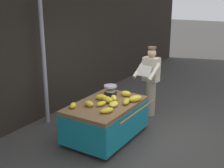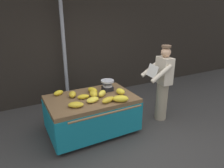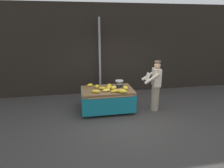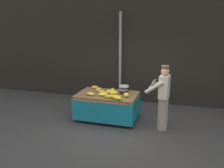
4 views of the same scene
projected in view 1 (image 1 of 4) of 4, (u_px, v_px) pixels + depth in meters
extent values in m
plane|color=#383533|center=(145.00, 135.00, 6.30)|extent=(60.00, 60.00, 0.00)
cube|color=black|center=(48.00, 40.00, 7.10)|extent=(16.00, 0.24, 3.66)
cylinder|color=gray|center=(44.00, 57.00, 6.52)|extent=(0.09, 0.09, 3.12)
cube|color=brown|center=(106.00, 105.00, 6.00)|extent=(1.72, 1.10, 0.08)
cylinder|color=black|center=(83.00, 137.00, 5.47)|extent=(0.05, 0.71, 0.71)
cylinder|color=#B7B7BC|center=(82.00, 137.00, 5.44)|extent=(0.01, 0.13, 0.13)
cylinder|color=black|center=(124.00, 110.00, 6.74)|extent=(0.05, 0.71, 0.71)
cylinder|color=#B7B7BC|center=(125.00, 109.00, 6.77)|extent=(0.01, 0.13, 0.13)
cylinder|color=#4C4742|center=(88.00, 118.00, 6.34)|extent=(0.05, 0.05, 0.69)
cube|color=#147284|center=(129.00, 126.00, 5.82)|extent=(1.72, 0.02, 0.60)
cube|color=#147284|center=(85.00, 115.00, 6.37)|extent=(1.72, 0.02, 0.60)
cube|color=#147284|center=(81.00, 137.00, 5.39)|extent=(0.02, 1.10, 0.60)
cube|color=#147284|center=(126.00, 107.00, 6.80)|extent=(0.02, 1.10, 0.60)
cylinder|color=brown|center=(138.00, 111.00, 5.62)|extent=(1.38, 0.04, 0.04)
cube|color=black|center=(110.00, 94.00, 6.43)|extent=(0.20, 0.20, 0.09)
cylinder|color=#B7B7BC|center=(110.00, 89.00, 6.40)|extent=(0.02, 0.02, 0.11)
cylinder|color=#B7B7BC|center=(110.00, 86.00, 6.38)|extent=(0.28, 0.28, 0.04)
cylinder|color=#B7B7BC|center=(110.00, 91.00, 6.41)|extent=(0.21, 0.21, 0.03)
ellipsoid|color=yellow|center=(126.00, 94.00, 6.38)|extent=(0.18, 0.24, 0.12)
ellipsoid|color=yellow|center=(114.00, 104.00, 5.81)|extent=(0.30, 0.23, 0.09)
ellipsoid|color=gold|center=(73.00, 105.00, 5.73)|extent=(0.24, 0.19, 0.10)
ellipsoid|color=gold|center=(89.00, 104.00, 5.80)|extent=(0.20, 0.25, 0.11)
ellipsoid|color=yellow|center=(135.00, 98.00, 6.07)|extent=(0.34, 0.28, 0.13)
ellipsoid|color=yellow|center=(114.00, 98.00, 6.12)|extent=(0.25, 0.24, 0.12)
ellipsoid|color=gold|center=(107.00, 110.00, 5.50)|extent=(0.32, 0.26, 0.10)
ellipsoid|color=gold|center=(101.00, 97.00, 6.15)|extent=(0.20, 0.28, 0.12)
ellipsoid|color=gold|center=(101.00, 104.00, 5.84)|extent=(0.25, 0.16, 0.09)
ellipsoid|color=gold|center=(126.00, 101.00, 5.94)|extent=(0.31, 0.20, 0.10)
ellipsoid|color=gold|center=(107.00, 100.00, 6.01)|extent=(0.20, 0.28, 0.13)
cylinder|color=gray|center=(150.00, 98.00, 7.26)|extent=(0.26, 0.26, 0.88)
cube|color=beige|center=(151.00, 69.00, 7.05)|extent=(0.27, 0.40, 0.58)
sphere|color=tan|center=(152.00, 53.00, 6.94)|extent=(0.21, 0.21, 0.21)
cylinder|color=brown|center=(152.00, 48.00, 6.90)|extent=(0.20, 0.20, 0.05)
cylinder|color=beige|center=(154.00, 72.00, 6.76)|extent=(0.48, 0.14, 0.37)
cylinder|color=beige|center=(139.00, 69.00, 7.01)|extent=(0.48, 0.14, 0.37)
cube|color=silver|center=(145.00, 71.00, 6.82)|extent=(0.13, 0.35, 0.25)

